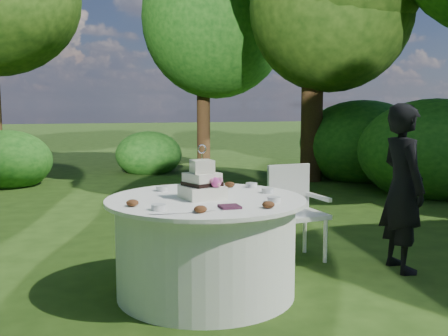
{
  "coord_description": "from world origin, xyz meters",
  "views": [
    {
      "loc": [
        -1.03,
        -3.9,
        1.49
      ],
      "look_at": [
        0.15,
        0.0,
        1.0
      ],
      "focal_mm": 42.0,
      "sensor_mm": 36.0,
      "label": 1
    }
  ],
  "objects_px": {
    "cake": "(202,184)",
    "chair": "(294,205)",
    "napkins": "(230,207)",
    "guest": "(403,188)",
    "table": "(206,245)"
  },
  "relations": [
    {
      "from": "napkins",
      "to": "chair",
      "type": "height_order",
      "value": "chair"
    },
    {
      "from": "chair",
      "to": "napkins",
      "type": "bearing_deg",
      "value": -131.65
    },
    {
      "from": "cake",
      "to": "chair",
      "type": "distance_m",
      "value": 1.38
    },
    {
      "from": "napkins",
      "to": "cake",
      "type": "xyz_separation_m",
      "value": [
        -0.09,
        0.43,
        0.1
      ]
    },
    {
      "from": "napkins",
      "to": "guest",
      "type": "distance_m",
      "value": 1.86
    },
    {
      "from": "table",
      "to": "cake",
      "type": "relative_size",
      "value": 3.71
    },
    {
      "from": "table",
      "to": "cake",
      "type": "distance_m",
      "value": 0.5
    },
    {
      "from": "guest",
      "to": "table",
      "type": "relative_size",
      "value": 0.97
    },
    {
      "from": "table",
      "to": "chair",
      "type": "distance_m",
      "value": 1.31
    },
    {
      "from": "table",
      "to": "chair",
      "type": "height_order",
      "value": "chair"
    },
    {
      "from": "napkins",
      "to": "table",
      "type": "distance_m",
      "value": 0.59
    },
    {
      "from": "napkins",
      "to": "cake",
      "type": "distance_m",
      "value": 0.45
    },
    {
      "from": "chair",
      "to": "cake",
      "type": "bearing_deg",
      "value": -146.9
    },
    {
      "from": "cake",
      "to": "chair",
      "type": "xyz_separation_m",
      "value": [
        1.11,
        0.72,
        -0.36
      ]
    },
    {
      "from": "guest",
      "to": "table",
      "type": "xyz_separation_m",
      "value": [
        -1.85,
        -0.08,
        -0.37
      ]
    }
  ]
}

